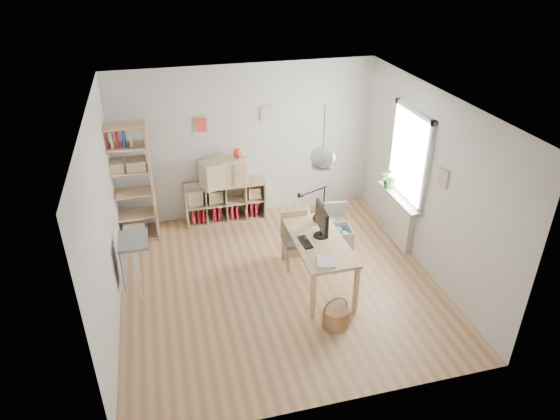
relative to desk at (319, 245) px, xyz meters
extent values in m
plane|color=tan|center=(-0.55, 0.15, -0.66)|extent=(4.50, 4.50, 0.00)
plane|color=white|center=(-0.55, 2.40, 0.69)|extent=(4.50, 0.00, 4.50)
plane|color=white|center=(-0.55, -2.10, 0.69)|extent=(4.50, 0.00, 4.50)
plane|color=white|center=(-2.80, 0.15, 0.69)|extent=(0.00, 4.50, 4.50)
plane|color=white|center=(1.70, 0.15, 0.69)|extent=(0.00, 4.50, 4.50)
plane|color=silver|center=(-0.55, 0.15, 2.04)|extent=(4.50, 4.50, 0.00)
cylinder|color=black|center=(0.00, 0.00, 1.70)|extent=(0.01, 0.01, 0.68)
ellipsoid|color=white|center=(0.00, 0.00, 1.34)|extent=(0.32, 0.32, 0.27)
cube|color=white|center=(1.69, 0.75, 0.89)|extent=(0.03, 1.00, 1.30)
cube|color=silver|center=(1.66, 0.21, 0.89)|extent=(0.06, 0.08, 1.46)
cube|color=silver|center=(1.66, 1.29, 0.89)|extent=(0.06, 0.08, 1.46)
cube|color=silver|center=(1.66, 0.75, 1.58)|extent=(0.06, 1.16, 0.08)
cube|color=silver|center=(1.66, 0.75, 0.20)|extent=(0.06, 1.16, 0.08)
cube|color=white|center=(1.64, 0.75, -0.26)|extent=(0.10, 0.80, 0.80)
cube|color=silver|center=(1.59, 0.75, 0.17)|extent=(0.22, 1.20, 0.06)
cube|color=tan|center=(0.00, 0.00, 0.07)|extent=(0.70, 1.50, 0.04)
cube|color=tan|center=(-0.30, -0.70, -0.30)|extent=(0.06, 0.06, 0.71)
cube|color=tan|center=(-0.30, 0.70, -0.30)|extent=(0.06, 0.06, 0.71)
cube|color=tan|center=(0.30, -0.70, -0.30)|extent=(0.06, 0.06, 0.71)
cube|color=tan|center=(0.30, 0.70, -0.30)|extent=(0.06, 0.06, 0.71)
cube|color=tan|center=(-1.00, 2.19, -0.64)|extent=(1.40, 0.38, 0.03)
cube|color=tan|center=(-1.00, 2.19, 0.05)|extent=(1.40, 0.38, 0.03)
cube|color=tan|center=(-1.69, 2.19, -0.30)|extent=(0.03, 0.38, 0.72)
cube|color=tan|center=(-0.32, 2.19, -0.30)|extent=(0.03, 0.38, 0.72)
cube|color=tan|center=(-1.00, 2.37, -0.30)|extent=(1.40, 0.02, 0.72)
cube|color=maroon|center=(-1.58, 2.21, -0.47)|extent=(0.06, 0.26, 0.30)
cube|color=maroon|center=(-1.49, 2.21, -0.47)|extent=(0.05, 0.26, 0.30)
cube|color=maroon|center=(-1.41, 2.21, -0.47)|extent=(0.05, 0.26, 0.30)
cube|color=maroon|center=(-1.22, 2.21, -0.47)|extent=(0.05, 0.26, 0.30)
cube|color=maroon|center=(-1.13, 2.21, -0.47)|extent=(0.05, 0.26, 0.30)
cube|color=maroon|center=(-0.90, 2.21, -0.47)|extent=(0.06, 0.26, 0.30)
cube|color=maroon|center=(-0.81, 2.21, -0.47)|extent=(0.06, 0.26, 0.30)
cube|color=maroon|center=(-0.55, 2.21, -0.47)|extent=(0.06, 0.26, 0.30)
cube|color=maroon|center=(-0.46, 2.21, -0.47)|extent=(0.05, 0.26, 0.30)
cube|color=tan|center=(-2.96, 1.95, 0.34)|extent=(0.04, 0.38, 2.00)
cube|color=tan|center=(-2.20, 1.95, 0.34)|extent=(0.04, 0.38, 2.00)
cube|color=tan|center=(-2.58, 1.95, -0.61)|extent=(0.76, 0.38, 0.03)
cube|color=tan|center=(-2.58, 1.95, -0.21)|extent=(0.76, 0.38, 0.03)
cube|color=tan|center=(-2.58, 1.95, 0.19)|extent=(0.76, 0.38, 0.03)
cube|color=tan|center=(-2.58, 1.95, 0.59)|extent=(0.76, 0.38, 0.03)
cube|color=tan|center=(-2.58, 1.95, 0.99)|extent=(0.76, 0.38, 0.03)
cube|color=tan|center=(-2.58, 1.95, 1.32)|extent=(0.76, 0.38, 0.03)
cube|color=navy|center=(-2.86, 1.95, 1.14)|extent=(0.04, 0.18, 0.26)
cube|color=maroon|center=(-2.78, 1.95, 1.14)|extent=(0.04, 0.18, 0.26)
cube|color=beige|center=(-2.70, 1.95, 1.14)|extent=(0.04, 0.18, 0.26)
cube|color=maroon|center=(-2.62, 1.95, 1.14)|extent=(0.04, 0.18, 0.26)
cube|color=navy|center=(-2.52, 1.95, 1.14)|extent=(0.04, 0.18, 0.26)
cube|color=beige|center=(-2.42, 1.95, 1.14)|extent=(0.04, 0.18, 0.26)
cube|color=gray|center=(-2.52, 0.50, 0.17)|extent=(0.40, 0.55, 0.04)
cylinder|color=white|center=(-2.52, 0.28, -0.25)|extent=(0.03, 0.03, 0.82)
cylinder|color=white|center=(-2.52, 0.72, -0.25)|extent=(0.03, 0.03, 0.82)
cube|color=gray|center=(-2.70, 0.50, -0.16)|extent=(0.02, 0.50, 0.62)
cube|color=gray|center=(-0.16, 0.53, -0.21)|extent=(0.42, 0.42, 0.06)
cube|color=tan|center=(-0.34, 0.36, -0.45)|extent=(0.04, 0.04, 0.41)
cube|color=tan|center=(-0.34, 0.72, -0.45)|extent=(0.04, 0.04, 0.41)
cube|color=tan|center=(0.01, 0.35, -0.45)|extent=(0.04, 0.04, 0.41)
cube|color=tan|center=(0.02, 0.71, -0.45)|extent=(0.04, 0.04, 0.41)
cube|color=tan|center=(-0.16, 0.72, 0.01)|extent=(0.42, 0.04, 0.38)
cylinder|color=#906541|center=(-0.06, -0.93, -0.52)|extent=(0.33, 0.33, 0.27)
torus|color=#906541|center=(-0.06, -0.93, -0.36)|extent=(0.34, 0.06, 0.34)
cube|color=beige|center=(0.56, 0.92, -0.65)|extent=(0.65, 0.48, 0.02)
cube|color=beige|center=(0.27, 0.95, -0.50)|extent=(0.06, 0.42, 0.32)
cube|color=beige|center=(0.85, 0.89, -0.50)|extent=(0.06, 0.42, 0.32)
cube|color=beige|center=(0.54, 0.72, -0.50)|extent=(0.61, 0.08, 0.32)
cube|color=beige|center=(0.58, 1.12, -0.50)|extent=(0.61, 0.08, 0.32)
cube|color=beige|center=(0.60, 1.29, -0.20)|extent=(0.63, 0.26, 0.39)
sphere|color=yellow|center=(0.41, 0.87, -0.43)|extent=(0.14, 0.14, 0.14)
sphere|color=#16579F|center=(0.67, 0.96, -0.43)|extent=(0.14, 0.14, 0.14)
sphere|color=#BE5217|center=(0.54, 0.90, -0.43)|extent=(0.14, 0.14, 0.14)
sphere|color=green|center=(0.72, 0.82, -0.43)|extent=(0.14, 0.14, 0.14)
cylinder|color=black|center=(0.06, 0.09, 0.10)|extent=(0.22, 0.22, 0.02)
cylinder|color=black|center=(0.06, 0.09, 0.16)|extent=(0.05, 0.05, 0.10)
cube|color=black|center=(0.06, 0.09, 0.39)|extent=(0.08, 0.54, 0.35)
cube|color=black|center=(-0.21, -0.02, 0.10)|extent=(0.15, 0.35, 0.02)
cylinder|color=black|center=(0.27, 0.62, 0.12)|extent=(0.07, 0.07, 0.05)
cylinder|color=black|center=(0.27, 0.62, 0.34)|extent=(0.02, 0.02, 0.45)
cone|color=black|center=(-0.11, 0.51, 0.55)|extent=(0.11, 0.08, 0.11)
sphere|color=#480915|center=(0.13, 0.46, 0.17)|extent=(0.15, 0.15, 0.15)
cube|color=silver|center=(-0.09, -0.54, 0.11)|extent=(0.29, 0.33, 0.03)
cube|color=tan|center=(-1.00, 2.19, 0.29)|extent=(0.87, 0.60, 0.45)
ellipsoid|color=#AC1C0E|center=(-0.75, 2.19, 0.60)|extent=(0.14, 0.14, 0.17)
imported|color=#215A22|center=(1.57, 1.07, 0.39)|extent=(0.40, 0.38, 0.36)
camera|label=1|loc=(-2.00, -5.58, 3.84)|focal=32.00mm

